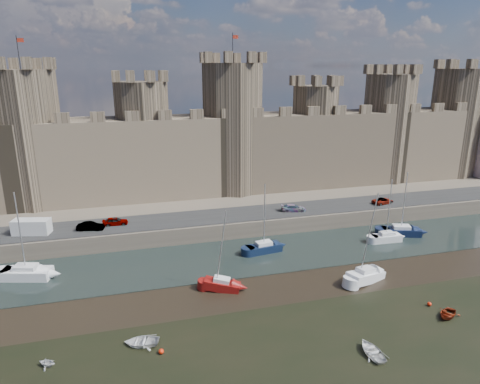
{
  "coord_description": "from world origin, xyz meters",
  "views": [
    {
      "loc": [
        -16.96,
        -27.51,
        25.02
      ],
      "look_at": [
        -3.67,
        22.0,
        9.86
      ],
      "focal_mm": 32.0,
      "sensor_mm": 36.0,
      "label": 1
    }
  ],
  "objects_px": {
    "sailboat_2": "(386,237)",
    "van": "(32,227)",
    "sailboat_0": "(26,272)",
    "sailboat_5": "(365,275)",
    "car_1": "(90,226)",
    "car_3": "(383,201)",
    "sailboat_1": "(264,247)",
    "car_2": "(293,208)",
    "sailboat_4": "(222,284)",
    "car_0": "(115,221)",
    "sailboat_3": "(401,231)"
  },
  "relations": [
    {
      "from": "sailboat_2",
      "to": "van",
      "type": "bearing_deg",
      "value": 171.15
    },
    {
      "from": "sailboat_0",
      "to": "sailboat_5",
      "type": "relative_size",
      "value": 0.99
    },
    {
      "from": "car_1",
      "to": "car_3",
      "type": "bearing_deg",
      "value": -78.48
    },
    {
      "from": "van",
      "to": "sailboat_1",
      "type": "relative_size",
      "value": 0.5
    },
    {
      "from": "car_2",
      "to": "sailboat_4",
      "type": "xyz_separation_m",
      "value": [
        -15.68,
        -17.19,
        -2.35
      ]
    },
    {
      "from": "car_2",
      "to": "sailboat_0",
      "type": "height_order",
      "value": "sailboat_0"
    },
    {
      "from": "car_0",
      "to": "sailboat_5",
      "type": "height_order",
      "value": "sailboat_5"
    },
    {
      "from": "car_0",
      "to": "car_3",
      "type": "distance_m",
      "value": 43.79
    },
    {
      "from": "car_3",
      "to": "sailboat_3",
      "type": "bearing_deg",
      "value": 154.51
    },
    {
      "from": "sailboat_4",
      "to": "van",
      "type": "bearing_deg",
      "value": 164.71
    },
    {
      "from": "car_2",
      "to": "sailboat_4",
      "type": "distance_m",
      "value": 23.39
    },
    {
      "from": "car_3",
      "to": "car_0",
      "type": "bearing_deg",
      "value": 74.74
    },
    {
      "from": "car_3",
      "to": "sailboat_4",
      "type": "xyz_separation_m",
      "value": [
        -31.84,
        -16.92,
        -2.31
      ]
    },
    {
      "from": "car_2",
      "to": "sailboat_3",
      "type": "height_order",
      "value": "sailboat_3"
    },
    {
      "from": "car_3",
      "to": "sailboat_0",
      "type": "relative_size",
      "value": 0.35
    },
    {
      "from": "car_0",
      "to": "sailboat_2",
      "type": "xyz_separation_m",
      "value": [
        38.51,
        -10.66,
        -2.34
      ]
    },
    {
      "from": "sailboat_4",
      "to": "sailboat_2",
      "type": "bearing_deg",
      "value": 37.76
    },
    {
      "from": "sailboat_3",
      "to": "sailboat_5",
      "type": "relative_size",
      "value": 0.89
    },
    {
      "from": "sailboat_4",
      "to": "sailboat_5",
      "type": "bearing_deg",
      "value": 13.89
    },
    {
      "from": "car_0",
      "to": "sailboat_0",
      "type": "relative_size",
      "value": 0.33
    },
    {
      "from": "car_2",
      "to": "sailboat_1",
      "type": "relative_size",
      "value": 0.4
    },
    {
      "from": "car_0",
      "to": "sailboat_0",
      "type": "xyz_separation_m",
      "value": [
        -10.51,
        -9.35,
        -2.28
      ]
    },
    {
      "from": "car_2",
      "to": "sailboat_5",
      "type": "distance_m",
      "value": 19.82
    },
    {
      "from": "car_2",
      "to": "sailboat_1",
      "type": "xyz_separation_m",
      "value": [
        -7.74,
        -8.56,
        -2.29
      ]
    },
    {
      "from": "car_3",
      "to": "van",
      "type": "height_order",
      "value": "van"
    },
    {
      "from": "sailboat_4",
      "to": "sailboat_3",
      "type": "bearing_deg",
      "value": 38.78
    },
    {
      "from": "sailboat_4",
      "to": "sailboat_5",
      "type": "relative_size",
      "value": 0.88
    },
    {
      "from": "sailboat_3",
      "to": "sailboat_4",
      "type": "xyz_separation_m",
      "value": [
        -30.2,
        -9.12,
        -0.05
      ]
    },
    {
      "from": "car_0",
      "to": "sailboat_0",
      "type": "distance_m",
      "value": 14.25
    },
    {
      "from": "car_0",
      "to": "sailboat_2",
      "type": "relative_size",
      "value": 0.38
    },
    {
      "from": "sailboat_0",
      "to": "sailboat_5",
      "type": "xyz_separation_m",
      "value": [
        39.65,
        -11.26,
        -0.05
      ]
    },
    {
      "from": "car_0",
      "to": "sailboat_3",
      "type": "distance_m",
      "value": 43.16
    },
    {
      "from": "car_2",
      "to": "car_1",
      "type": "bearing_deg",
      "value": 103.64
    },
    {
      "from": "car_3",
      "to": "sailboat_2",
      "type": "xyz_separation_m",
      "value": [
        -5.27,
        -9.41,
        -2.26
      ]
    },
    {
      "from": "sailboat_1",
      "to": "sailboat_4",
      "type": "relative_size",
      "value": 1.01
    },
    {
      "from": "sailboat_3",
      "to": "sailboat_4",
      "type": "height_order",
      "value": "sailboat_3"
    },
    {
      "from": "car_0",
      "to": "sailboat_2",
      "type": "bearing_deg",
      "value": -103.14
    },
    {
      "from": "sailboat_0",
      "to": "sailboat_5",
      "type": "height_order",
      "value": "sailboat_5"
    },
    {
      "from": "car_1",
      "to": "car_2",
      "type": "relative_size",
      "value": 0.95
    },
    {
      "from": "car_2",
      "to": "car_3",
      "type": "height_order",
      "value": "car_2"
    },
    {
      "from": "car_2",
      "to": "van",
      "type": "bearing_deg",
      "value": 102.63
    },
    {
      "from": "sailboat_0",
      "to": "sailboat_4",
      "type": "xyz_separation_m",
      "value": [
        22.45,
        -8.82,
        -0.12
      ]
    },
    {
      "from": "van",
      "to": "sailboat_0",
      "type": "distance_m",
      "value": 9.16
    },
    {
      "from": "sailboat_0",
      "to": "sailboat_4",
      "type": "height_order",
      "value": "sailboat_0"
    },
    {
      "from": "car_3",
      "to": "sailboat_1",
      "type": "relative_size",
      "value": 0.39
    },
    {
      "from": "car_1",
      "to": "sailboat_2",
      "type": "distance_m",
      "value": 42.98
    },
    {
      "from": "car_0",
      "to": "van",
      "type": "xyz_separation_m",
      "value": [
        -11.13,
        -0.64,
        0.46
      ]
    },
    {
      "from": "sailboat_1",
      "to": "car_3",
      "type": "bearing_deg",
      "value": 11.28
    },
    {
      "from": "car_2",
      "to": "sailboat_5",
      "type": "xyz_separation_m",
      "value": [
        1.52,
        -19.63,
        -2.29
      ]
    },
    {
      "from": "sailboat_5",
      "to": "car_0",
      "type": "bearing_deg",
      "value": 124.06
    }
  ]
}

